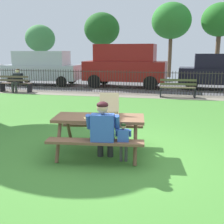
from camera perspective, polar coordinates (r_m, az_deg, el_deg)
name	(u,v)px	position (r m, az deg, el deg)	size (l,w,h in m)	color
ground	(133,127)	(7.66, 4.45, -3.15)	(28.00, 12.49, 0.02)	#468532
cobblestone_walkway	(149,96)	(13.06, 7.72, 3.34)	(28.00, 1.40, 0.01)	gray
street_asphalt	(155,85)	(17.63, 8.91, 5.66)	(28.00, 7.84, 0.01)	#515154
picnic_table_foreground	(99,125)	(5.55, -2.68, -2.72)	(1.96, 1.68, 0.79)	brown
pizza_box_open	(109,110)	(5.60, -0.60, 0.36)	(0.48, 0.53, 0.45)	tan
pizza_slice_on_table	(89,118)	(5.40, -4.90, -1.23)	(0.25, 0.22, 0.02)	#F9DC76
adult_at_table	(103,129)	(5.04, -1.84, -3.60)	(0.63, 0.62, 1.19)	#292929
child_at_table	(123,139)	(5.03, 2.38, -5.62)	(0.30, 0.30, 0.80)	#494949
iron_fence_streetside	(150,82)	(13.68, 8.02, 6.21)	(18.24, 0.03, 1.14)	#2D2823
park_bench_left	(15,84)	(15.03, -19.51, 5.55)	(1.61, 0.50, 0.85)	brown
park_bench_center	(178,88)	(12.84, 13.53, 4.84)	(1.62, 0.57, 0.85)	brown
person_on_park_bench	(17,79)	(14.97, -19.17, 6.47)	(0.61, 0.59, 1.19)	#303030
parked_car_left	(42,67)	(17.78, -14.32, 9.05)	(4.66, 2.07, 2.08)	#B1BAC0
parked_car_center	(125,65)	(16.15, 2.82, 9.84)	(4.80, 2.29, 2.46)	maroon
parked_car_right	(220,71)	(16.18, 21.64, 7.93)	(4.50, 2.12, 1.94)	black
far_tree_left	(40,39)	(25.46, -14.75, 14.56)	(2.57, 2.57, 4.32)	brown
far_tree_midleft	(102,29)	(23.57, -2.13, 16.85)	(2.93, 2.93, 5.18)	brown
far_tree_center	(171,21)	(22.91, 12.28, 18.04)	(3.07, 3.07, 5.78)	brown
far_tree_midright	(220,20)	(23.17, 21.60, 17.34)	(2.75, 2.75, 5.63)	brown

